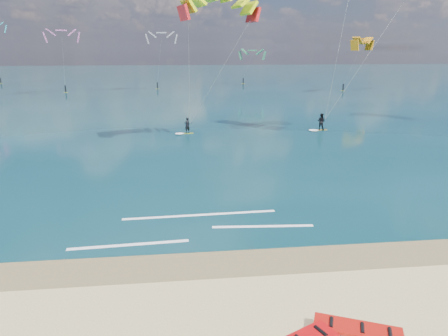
{
  "coord_description": "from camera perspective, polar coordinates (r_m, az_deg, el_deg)",
  "views": [
    {
      "loc": [
        -0.62,
        -12.05,
        8.81
      ],
      "look_at": [
        1.56,
        8.0,
        2.71
      ],
      "focal_mm": 32.0,
      "sensor_mm": 36.0,
      "label": 1
    }
  ],
  "objects": [
    {
      "name": "kitesurfer_far",
      "position": [
        43.71,
        17.92,
        16.85
      ],
      "size": [
        10.16,
        7.62,
        17.9
      ],
      "rotation": [
        0.0,
        0.0,
        0.09
      ],
      "color": "gold",
      "rests_on": "sea"
    },
    {
      "name": "sea",
      "position": [
        116.39,
        -6.04,
        12.4
      ],
      "size": [
        320.0,
        200.0,
        0.04
      ],
      "primitive_type": "cube",
      "color": "#0A3038",
      "rests_on": "ground"
    },
    {
      "name": "shoreline_foam",
      "position": [
        20.72,
        -3.67,
        -8.25
      ],
      "size": [
        11.97,
        3.64,
        0.01
      ],
      "color": "white",
      "rests_on": "ground"
    },
    {
      "name": "ground",
      "position": [
        52.8,
        -5.5,
        7.14
      ],
      "size": [
        320.0,
        320.0,
        0.0
      ],
      "primitive_type": "plane",
      "color": "tan",
      "rests_on": "ground"
    },
    {
      "name": "wet_sand_strip",
      "position": [
        17.45,
        -3.42,
        -13.53
      ],
      "size": [
        320.0,
        2.4,
        0.01
      ],
      "primitive_type": "cube",
      "color": "brown",
      "rests_on": "ground"
    },
    {
      "name": "kitesurfer_main",
      "position": [
        39.29,
        -3.04,
        14.9
      ],
      "size": [
        9.28,
        7.43,
        14.46
      ],
      "rotation": [
        0.0,
        0.0,
        0.02
      ],
      "color": "#BAE91B",
      "rests_on": "sea"
    },
    {
      "name": "distant_kites",
      "position": [
        89.01,
        -14.16,
        14.36
      ],
      "size": [
        85.82,
        32.22,
        14.33
      ],
      "color": "#C3399B",
      "rests_on": "ground"
    }
  ]
}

